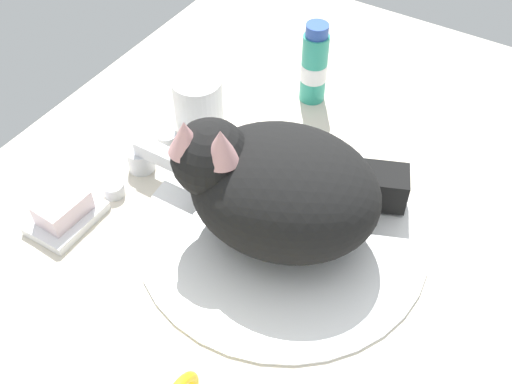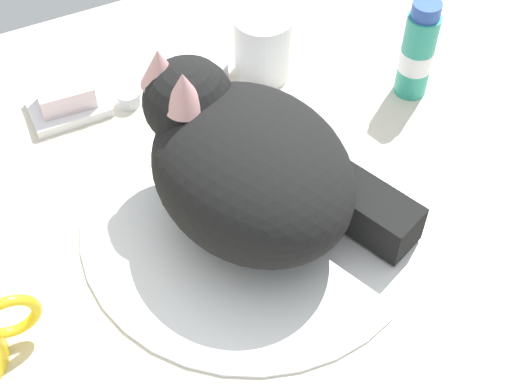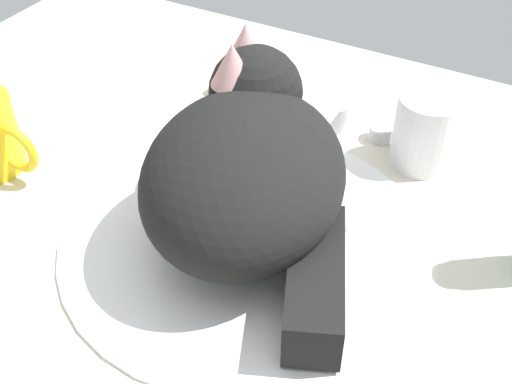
{
  "view_description": "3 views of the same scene",
  "coord_description": "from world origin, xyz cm",
  "px_view_note": "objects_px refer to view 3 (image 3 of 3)",
  "views": [
    {
      "loc": [
        -42.17,
        -22.13,
        58.32
      ],
      "look_at": [
        -1.85,
        2.66,
        7.64
      ],
      "focal_mm": 42.94,
      "sensor_mm": 36.0,
      "label": 1
    },
    {
      "loc": [
        -19.93,
        -42.45,
        61.93
      ],
      "look_at": [
        0.24,
        -0.43,
        4.91
      ],
      "focal_mm": 52.57,
      "sensor_mm": 36.0,
      "label": 2
    },
    {
      "loc": [
        22.47,
        -39.08,
        44.42
      ],
      "look_at": [
        1.0,
        0.44,
        6.12
      ],
      "focal_mm": 45.98,
      "sensor_mm": 36.0,
      "label": 3
    }
  ],
  "objects_px": {
    "rinse_cup": "(426,131)",
    "cat": "(250,170)",
    "soap_bar": "(251,74)",
    "faucet": "(331,116)"
  },
  "relations": [
    {
      "from": "rinse_cup",
      "to": "cat",
      "type": "bearing_deg",
      "value": -119.92
    },
    {
      "from": "cat",
      "to": "soap_bar",
      "type": "distance_m",
      "value": 0.27
    },
    {
      "from": "cat",
      "to": "soap_bar",
      "type": "xyz_separation_m",
      "value": [
        -0.12,
        0.23,
        -0.05
      ]
    },
    {
      "from": "cat",
      "to": "faucet",
      "type": "bearing_deg",
      "value": 90.11
    },
    {
      "from": "soap_bar",
      "to": "faucet",
      "type": "bearing_deg",
      "value": -15.89
    },
    {
      "from": "soap_bar",
      "to": "cat",
      "type": "bearing_deg",
      "value": -61.47
    },
    {
      "from": "faucet",
      "to": "rinse_cup",
      "type": "bearing_deg",
      "value": -1.4
    },
    {
      "from": "cat",
      "to": "soap_bar",
      "type": "bearing_deg",
      "value": 118.53
    },
    {
      "from": "cat",
      "to": "rinse_cup",
      "type": "bearing_deg",
      "value": 60.08
    },
    {
      "from": "faucet",
      "to": "cat",
      "type": "distance_m",
      "value": 0.2
    }
  ]
}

